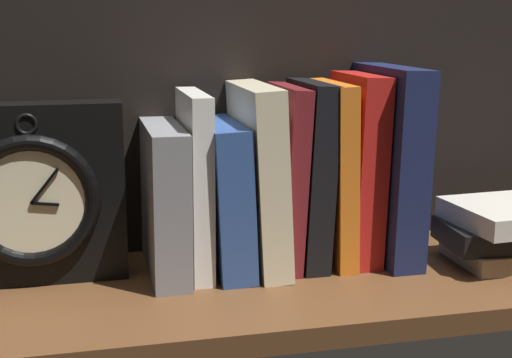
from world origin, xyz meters
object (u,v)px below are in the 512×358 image
Objects in this scene: book_gray_chess at (165,200)px; framed_clock at (32,195)px; book_maroon_dawkins at (284,176)px; book_navy_bierce at (387,163)px; book_cream_twain at (258,177)px; book_blue_modern at (224,196)px; book_white_catcher at (195,183)px; book_orange_pandolfini at (331,172)px; book_black_skeptic at (308,173)px; book_red_requiem at (356,168)px.

framed_clock is (-14.86, 0.02, 1.42)cm from book_gray_chess.
framed_clock is at bearing 179.97° from book_maroon_dawkins.
book_navy_bierce is at bearing -0.00° from book_gray_chess.
book_cream_twain is at bearing 180.00° from book_maroon_dawkins.
framed_clock is (-29.48, 0.02, -0.71)cm from book_maroon_dawkins.
book_cream_twain reaches higher than book_blue_modern.
book_white_catcher is 0.96× the size of book_orange_pandolfini.
book_orange_pandolfini reaches higher than book_maroon_dawkins.
book_navy_bierce is (16.67, -0.00, 0.96)cm from book_cream_twain.
book_cream_twain is 1.01× the size of book_maroon_dawkins.
book_white_catcher is 0.98× the size of book_maroon_dawkins.
book_maroon_dawkins is 0.91× the size of book_navy_bierce.
book_cream_twain is 16.70cm from book_navy_bierce.
book_navy_bierce is at bearing -0.00° from book_blue_modern.
book_cream_twain is at bearing 180.00° from book_black_skeptic.
book_blue_modern is 16.92cm from book_red_requiem.
book_gray_chess is 0.86× the size of framed_clock.
framed_clock is at bearing 179.96° from book_blue_modern.
book_maroon_dawkins is at bearing -0.03° from framed_clock.
book_white_catcher is 11.02cm from book_maroon_dawkins.
book_white_catcher is at bearing 180.00° from book_navy_bierce.
book_red_requiem reaches higher than book_maroon_dawkins.
book_navy_bierce is (13.42, -0.00, 1.05)cm from book_maroon_dawkins.
book_orange_pandolfini is 1.08× the size of framed_clock.
book_red_requiem reaches higher than book_orange_pandolfini.
book_white_catcher is (3.60, 0.00, 1.89)cm from book_gray_chess.
book_gray_chess is 0.80× the size of book_maroon_dawkins.
book_red_requiem is at bearing 0.00° from book_orange_pandolfini.
book_orange_pandolfini is at bearing 0.00° from book_black_skeptic.
book_blue_modern is at bearing 180.00° from book_cream_twain.
book_gray_chess is 7.18cm from book_blue_modern.
book_gray_chess is 0.79× the size of book_orange_pandolfini.
book_blue_modern is (7.18, 0.00, 0.07)cm from book_gray_chess.
book_red_requiem is at bearing 0.00° from book_cream_twain.
book_orange_pandolfini reaches higher than book_gray_chess.
book_gray_chess is 0.79× the size of book_black_skeptic.
book_white_catcher is 18.47cm from framed_clock.
book_black_skeptic is 0.96× the size of book_red_requiem.
book_gray_chess is 14.77cm from book_maroon_dawkins.
book_white_catcher is at bearing 180.00° from book_blue_modern.
book_orange_pandolfini is (17.03, 0.00, 0.40)cm from book_white_catcher.
book_black_skeptic reaches higher than book_gray_chess.
book_maroon_dawkins is at bearing 0.00° from book_gray_chess.
book_red_requiem is at bearing 180.00° from book_navy_bierce.
book_red_requiem is at bearing 0.00° from book_white_catcher.
book_blue_modern is 7.71cm from book_maroon_dawkins.
book_navy_bierce is (28.03, -0.00, 3.19)cm from book_gray_chess.
book_gray_chess is 14.93cm from framed_clock.
book_cream_twain is at bearing 0.00° from book_blue_modern.
book_white_catcher is 1.21× the size of book_blue_modern.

